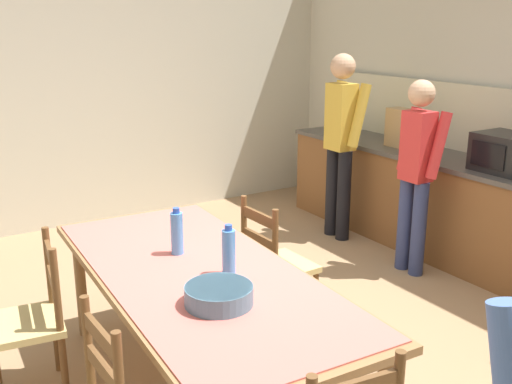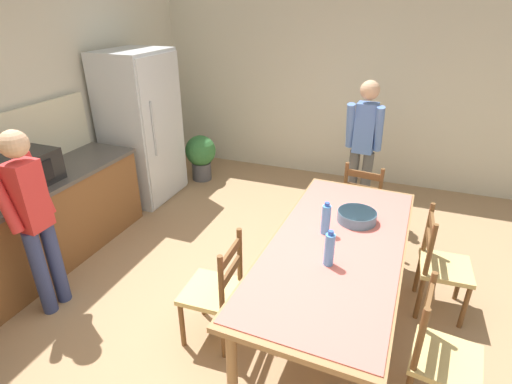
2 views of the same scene
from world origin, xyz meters
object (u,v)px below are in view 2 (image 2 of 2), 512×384
(dining_table, at_px, (336,251))
(person_by_table, at_px, (363,143))
(chair_side_near_left, at_px, (440,356))
(person_at_counter, at_px, (33,216))
(potted_plant, at_px, (201,155))
(bottle_off_centre, at_px, (326,219))
(microwave, at_px, (27,169))
(chair_side_far_left, at_px, (216,291))
(bottle_near_centre, at_px, (329,249))
(serving_bowl, at_px, (357,216))
(refrigerator, at_px, (142,128))
(chair_side_near_right, at_px, (441,265))
(chair_head_end, at_px, (363,202))

(dining_table, relative_size, person_by_table, 1.40)
(chair_side_near_left, height_order, person_at_counter, person_at_counter)
(chair_side_near_left, height_order, potted_plant, chair_side_near_left)
(bottle_off_centre, xyz_separation_m, chair_side_near_left, (-0.65, -0.88, -0.45))
(dining_table, distance_m, person_by_table, 1.98)
(microwave, relative_size, chair_side_far_left, 0.55)
(bottle_near_centre, bearing_deg, bottle_off_centre, 15.07)
(serving_bowl, height_order, chair_side_near_left, chair_side_near_left)
(person_by_table, bearing_deg, refrigerator, -76.02)
(refrigerator, height_order, bottle_near_centre, refrigerator)
(person_at_counter, bearing_deg, serving_bowl, -156.15)
(bottle_near_centre, distance_m, chair_side_far_left, 0.93)
(bottle_off_centre, xyz_separation_m, chair_side_near_right, (0.36, -0.92, -0.45))
(dining_table, relative_size, serving_bowl, 7.17)
(serving_bowl, bearing_deg, bottle_near_centre, 171.58)
(chair_side_far_left, bearing_deg, person_at_counter, -85.28)
(refrigerator, distance_m, dining_table, 3.17)
(person_at_counter, bearing_deg, bottle_off_centre, -160.33)
(chair_side_near_left, relative_size, chair_head_end, 1.00)
(refrigerator, relative_size, bottle_near_centre, 7.00)
(chair_side_near_left, bearing_deg, chair_side_near_right, 5.21)
(refrigerator, distance_m, chair_side_far_left, 2.84)
(microwave, bearing_deg, person_at_counter, -131.27)
(refrigerator, distance_m, person_at_counter, 2.21)
(bottle_near_centre, xyz_separation_m, potted_plant, (2.50, 2.34, -0.50))
(chair_side_far_left, xyz_separation_m, person_by_table, (2.45, -0.73, 0.48))
(refrigerator, xyz_separation_m, chair_side_far_left, (-1.98, -1.98, -0.50))
(refrigerator, relative_size, chair_side_near_right, 2.08)
(bottle_near_centre, relative_size, chair_side_far_left, 0.30)
(bottle_off_centre, height_order, potted_plant, bottle_off_centre)
(bottle_off_centre, bearing_deg, chair_side_near_left, -126.47)
(chair_side_near_right, bearing_deg, refrigerator, 71.91)
(bottle_near_centre, relative_size, person_by_table, 0.17)
(chair_head_end, bearing_deg, bottle_near_centre, 95.00)
(chair_side_near_left, xyz_separation_m, chair_side_near_right, (1.01, -0.04, 0.00))
(microwave, distance_m, chair_side_far_left, 2.10)
(refrigerator, relative_size, chair_side_far_left, 2.08)
(bottle_near_centre, bearing_deg, chair_side_far_left, 103.67)
(refrigerator, bearing_deg, bottle_near_centre, -122.75)
(bottle_off_centre, distance_m, potted_plant, 3.11)
(chair_head_end, bearing_deg, serving_bowl, 99.18)
(dining_table, bearing_deg, serving_bowl, -12.77)
(person_by_table, bearing_deg, potted_plant, -92.03)
(refrigerator, bearing_deg, potted_plant, -30.85)
(bottle_near_centre, relative_size, potted_plant, 0.40)
(chair_side_near_left, distance_m, chair_head_end, 2.08)
(microwave, relative_size, person_by_table, 0.31)
(serving_bowl, bearing_deg, person_by_table, 5.68)
(serving_bowl, relative_size, chair_side_far_left, 0.35)
(bottle_off_centre, xyz_separation_m, chair_head_end, (1.30, -0.17, -0.45))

